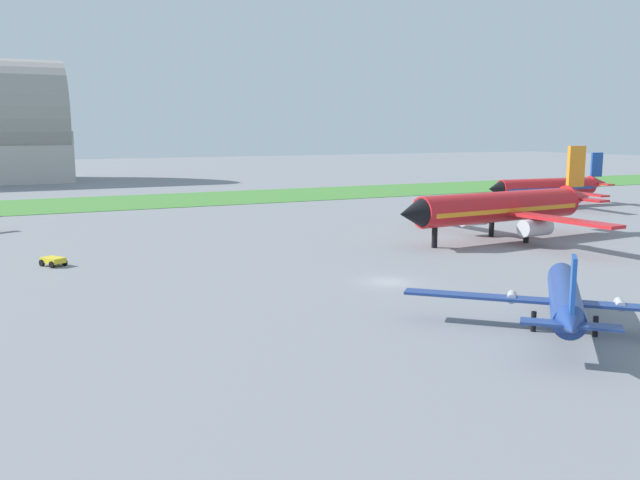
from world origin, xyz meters
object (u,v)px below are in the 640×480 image
Objects in this scene: baggage_cart_near_gate at (53,261)px; airplane_foreground_turboprop at (565,297)px; airplane_parked_jet_far at (549,187)px; airplane_midfield_jet at (503,207)px.

airplane_foreground_turboprop is at bearing -173.51° from baggage_cart_near_gate.
airplane_midfield_jet is at bearing 42.50° from airplane_parked_jet_far.
airplane_foreground_turboprop is 0.62× the size of airplane_parked_jet_far.
airplane_parked_jet_far is (34.85, 27.34, -0.75)m from airplane_midfield_jet.
airplane_parked_jet_far reaches higher than airplane_foreground_turboprop.
airplane_midfield_jet reaches higher than airplane_parked_jet_far.
airplane_parked_jet_far is at bearing -107.18° from baggage_cart_near_gate.
airplane_foreground_turboprop is 0.51× the size of airplane_midfield_jet.
airplane_foreground_turboprop is 40.42m from airplane_midfield_jet.
baggage_cart_near_gate is (-87.93, -19.87, -2.94)m from airplane_parked_jet_far.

